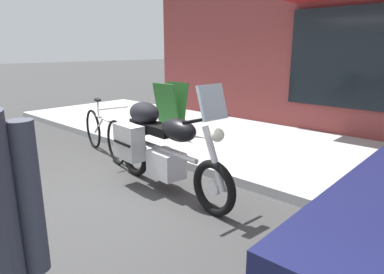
# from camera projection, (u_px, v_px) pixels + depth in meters

# --- Properties ---
(ground_plane) EXTENTS (80.00, 80.00, 0.00)m
(ground_plane) POSITION_uv_depth(u_px,v_px,m) (119.00, 198.00, 4.04)
(ground_plane) COLOR #3B3B3B
(touring_motorcycle) EXTENTS (2.16, 0.62, 1.38)m
(touring_motorcycle) POSITION_uv_depth(u_px,v_px,m) (160.00, 144.00, 4.15)
(touring_motorcycle) COLOR black
(touring_motorcycle) RESTS_ON ground_plane
(parked_bicycle) EXTENTS (1.72, 0.57, 0.93)m
(parked_bicycle) POSITION_uv_depth(u_px,v_px,m) (104.00, 133.00, 5.58)
(parked_bicycle) COLOR black
(parked_bicycle) RESTS_ON ground_plane
(sandwich_board_sign) EXTENTS (0.55, 0.42, 0.98)m
(sandwich_board_sign) POSITION_uv_depth(u_px,v_px,m) (171.00, 109.00, 6.48)
(sandwich_board_sign) COLOR #1E511E
(sandwich_board_sign) RESTS_ON sidewalk_curb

